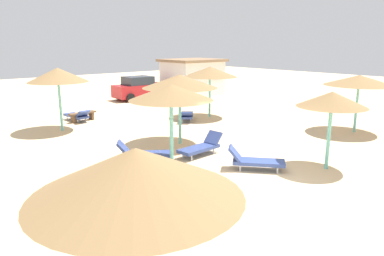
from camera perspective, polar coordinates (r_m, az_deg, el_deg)
The scene contains 16 objects.
ground_plane at distance 11.18m, azimuth 10.12°, elevation -8.69°, with size 80.00×80.00×0.00m, color beige.
parasol_1 at distance 20.46m, azimuth 2.83°, elevation 8.77°, with size 3.05×3.05×2.86m.
parasol_2 at distance 11.38m, azimuth -3.31°, elevation 5.56°, with size 2.66×2.66×2.88m.
parasol_3 at distance 12.60m, azimuth 21.08°, elevation 4.16°, with size 2.25×2.25×2.61m.
parasol_4 at distance 4.17m, azimuth -8.66°, elevation -7.47°, with size 2.47×2.47×3.00m.
parasol_5 at distance 14.82m, azimuth -1.94°, elevation 7.31°, with size 3.05×3.05×2.89m.
parasol_6 at distance 18.27m, azimuth -20.28°, elevation 7.78°, with size 2.80×2.80×3.01m.
parasol_7 at distance 18.57m, azimuth 24.73°, elevation 6.80°, with size 3.17×3.17×2.70m.
lounger_1 at distance 19.76m, azimuth -0.81°, elevation 2.04°, with size 1.74×1.85×0.66m.
lounger_2 at distance 13.00m, azimuth -7.79°, elevation -3.96°, with size 1.88×1.60×0.79m.
lounger_3 at distance 12.29m, azimuth 9.77°, elevation -5.05°, with size 1.68×1.84×0.79m.
lounger_5 at distance 13.71m, azimuth 1.48°, elevation -2.93°, with size 1.90×0.78×0.79m.
lounger_6 at distance 20.58m, azimuth -17.54°, elevation 1.89°, with size 0.80×1.94×0.71m.
bench_0 at distance 20.50m, azimuth -16.77°, elevation 1.98°, with size 1.55×0.65×0.49m.
parked_car at distance 27.64m, azimuth -8.17°, elevation 6.17°, with size 4.05×2.08×1.72m.
beach_cabana at distance 29.67m, azimuth 0.05°, elevation 8.01°, with size 4.52×3.75×2.88m.
Camera 1 is at (-8.09, -6.53, 4.12)m, focal length 34.05 mm.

